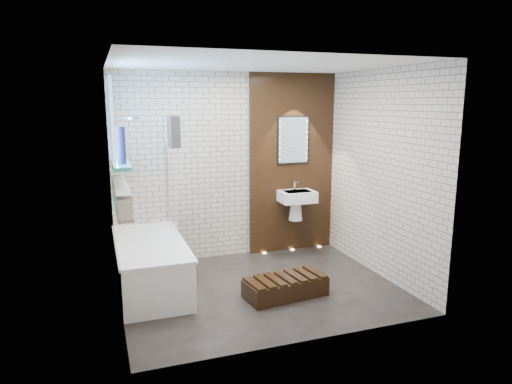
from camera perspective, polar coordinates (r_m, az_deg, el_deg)
name	(u,v)px	position (r m, az deg, el deg)	size (l,w,h in m)	color
ground	(260,288)	(5.62, 0.52, -11.87)	(3.20, 3.20, 0.00)	black
room_shell	(260,182)	(5.25, 0.54, 1.31)	(3.24, 3.20, 2.60)	#C1AF99
walnut_panel	(292,164)	(6.76, 4.47, 3.51)	(1.30, 0.06, 2.60)	black
clerestory_window	(113,130)	(5.22, -17.38, 7.40)	(0.18, 1.00, 0.94)	#7FADE0
display_niche	(121,197)	(5.12, -16.40, -0.55)	(0.14, 1.30, 0.26)	teal
bathtub	(151,265)	(5.67, -12.95, -8.79)	(0.79, 1.74, 0.70)	white
bath_screen	(172,176)	(5.89, -10.43, 2.02)	(0.01, 0.78, 1.40)	white
towel	(174,132)	(5.54, -10.16, 7.39)	(0.11, 0.28, 0.37)	black
shower_head	(133,118)	(5.83, -15.00, 8.85)	(0.18, 0.18, 0.02)	silver
washbasin	(297,201)	(6.67, 5.08, -1.06)	(0.50, 0.36, 0.58)	white
led_mirror	(293,140)	(6.69, 4.64, 6.44)	(0.50, 0.02, 0.70)	black
walnut_step	(285,287)	(5.39, 3.67, -11.73)	(0.93, 0.42, 0.21)	black
niche_bottles	(121,200)	(5.11, -16.36, -0.99)	(0.06, 0.71, 0.14)	#A74919
sill_vases	(121,145)	(5.05, -16.40, 5.57)	(0.09, 0.09, 0.39)	#131534
floor_uplights	(292,250)	(6.99, 4.54, -7.14)	(0.96, 0.06, 0.01)	#FFD899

